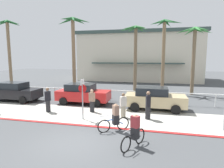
{
  "coord_description": "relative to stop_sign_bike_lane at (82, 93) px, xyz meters",
  "views": [
    {
      "loc": [
        3.56,
        -7.76,
        3.9
      ],
      "look_at": [
        0.36,
        6.0,
        1.93
      ],
      "focal_mm": 30.87,
      "sensor_mm": 36.0,
      "label": 1
    }
  ],
  "objects": [
    {
      "name": "sidewalk_strip",
      "position": [
        0.89,
        0.93,
        -1.67
      ],
      "size": [
        44.0,
        4.0,
        0.02
      ],
      "primitive_type": "cube",
      "color": "#ADAAA0",
      "rests_on": "ground"
    },
    {
      "name": "ground_plane",
      "position": [
        0.89,
        6.73,
        -1.68
      ],
      "size": [
        80.0,
        80.0,
        0.0
      ],
      "primitive_type": "plane",
      "color": "#424447"
    },
    {
      "name": "palm_tree_0",
      "position": [
        -13.13,
        9.23,
        4.33
      ],
      "size": [
        3.68,
        3.13,
        8.34
      ],
      "color": "#846B4C",
      "rests_on": "ground"
    },
    {
      "name": "building_backdrop",
      "position": [
        1.4,
        23.64,
        2.38
      ],
      "size": [
        20.27,
        11.23,
        8.08
      ],
      "color": "beige",
      "rests_on": "ground"
    },
    {
      "name": "pedestrian_3",
      "position": [
        3.99,
        0.93,
        -0.83
      ],
      "size": [
        0.38,
        0.45,
        1.81
      ],
      "color": "#232326",
      "rests_on": "ground"
    },
    {
      "name": "palm_tree_3",
      "position": [
        5.14,
        10.65,
        4.02
      ],
      "size": [
        3.37,
        3.19,
        7.88
      ],
      "color": "#846B4C",
      "rests_on": "ground"
    },
    {
      "name": "palm_tree_4",
      "position": [
        8.04,
        10.27,
        3.77
      ],
      "size": [
        3.55,
        3.62,
        6.95
      ],
      "color": "#756047",
      "rests_on": "ground"
    },
    {
      "name": "car_black_0",
      "position": [
        -7.83,
        3.49,
        -0.81
      ],
      "size": [
        4.4,
        2.02,
        1.69
      ],
      "color": "black",
      "rests_on": "ground"
    },
    {
      "name": "cyclist_blue_1",
      "position": [
        2.37,
        -1.39,
        -0.98
      ],
      "size": [
        1.5,
        1.13,
        1.5
      ],
      "color": "black",
      "rests_on": "ground"
    },
    {
      "name": "cyclist_black_0",
      "position": [
        3.59,
        -3.02,
        -0.98
      ],
      "size": [
        0.88,
        1.65,
        1.5
      ],
      "color": "black",
      "rests_on": "ground"
    },
    {
      "name": "pedestrian_1",
      "position": [
        2.41,
        0.93,
        -0.93
      ],
      "size": [
        0.47,
        0.43,
        1.63
      ],
      "color": "gray",
      "rests_on": "ground"
    },
    {
      "name": "palm_tree_2",
      "position": [
        2.11,
        9.85,
        3.8
      ],
      "size": [
        3.18,
        3.1,
        7.22
      ],
      "color": "#756047",
      "rests_on": "ground"
    },
    {
      "name": "curb_paint",
      "position": [
        0.89,
        -1.07,
        -1.66
      ],
      "size": [
        44.0,
        0.24,
        0.03
      ],
      "primitive_type": "cube",
      "color": "maroon",
      "rests_on": "ground"
    },
    {
      "name": "stop_sign_bike_lane",
      "position": [
        0.0,
        0.0,
        0.0
      ],
      "size": [
        0.52,
        0.56,
        2.56
      ],
      "color": "gray",
      "rests_on": "ground"
    },
    {
      "name": "palm_tree_1",
      "position": [
        -3.89,
        7.57,
        4.05
      ],
      "size": [
        3.62,
        3.12,
        7.92
      ],
      "color": "#846B4C",
      "rests_on": "ground"
    },
    {
      "name": "pedestrian_2",
      "position": [
        0.03,
        1.69,
        -0.92
      ],
      "size": [
        0.47,
        0.43,
        1.65
      ],
      "color": "#232326",
      "rests_on": "ground"
    },
    {
      "name": "car_tan_2",
      "position": [
        4.34,
        3.36,
        -0.81
      ],
      "size": [
        4.4,
        2.02,
        1.69
      ],
      "color": "tan",
      "rests_on": "ground"
    },
    {
      "name": "rail_fence",
      "position": [
        0.89,
        5.23,
        -0.84
      ],
      "size": [
        21.02,
        0.08,
        1.04
      ],
      "color": "white",
      "rests_on": "ground"
    },
    {
      "name": "car_red_1",
      "position": [
        -1.55,
        3.92,
        -0.81
      ],
      "size": [
        4.4,
        2.02,
        1.69
      ],
      "color": "red",
      "rests_on": "ground"
    },
    {
      "name": "pedestrian_0",
      "position": [
        -3.03,
        0.97,
        -0.85
      ],
      "size": [
        0.48,
        0.45,
        1.77
      ],
      "color": "#232326",
      "rests_on": "ground"
    }
  ]
}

